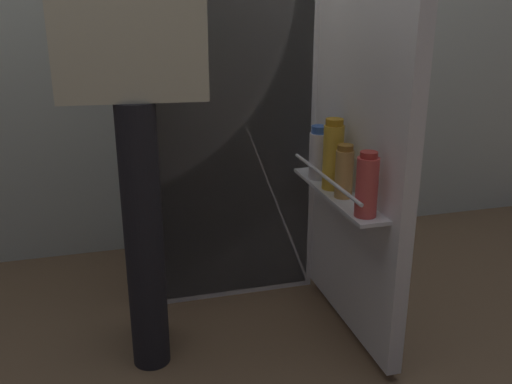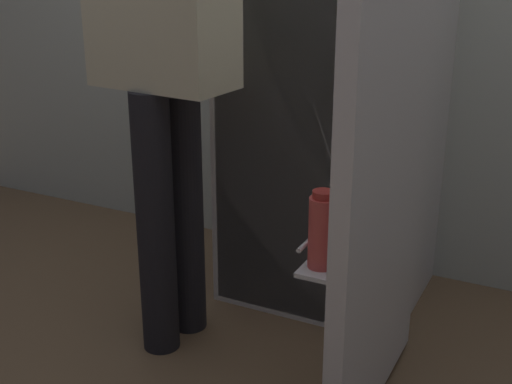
% 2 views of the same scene
% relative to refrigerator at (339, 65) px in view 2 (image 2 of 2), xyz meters
% --- Properties ---
extents(ground_plane, '(5.89, 5.89, 0.00)m').
position_rel_refrigerator_xyz_m(ground_plane, '(-0.03, -0.48, -0.88)').
color(ground_plane, brown).
extents(refrigerator, '(0.74, 1.24, 1.76)m').
position_rel_refrigerator_xyz_m(refrigerator, '(0.00, 0.00, 0.00)').
color(refrigerator, white).
rests_on(refrigerator, ground_plane).
extents(person, '(0.55, 0.78, 1.73)m').
position_rel_refrigerator_xyz_m(person, '(-0.36, -0.51, 0.16)').
color(person, black).
rests_on(person, ground_plane).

